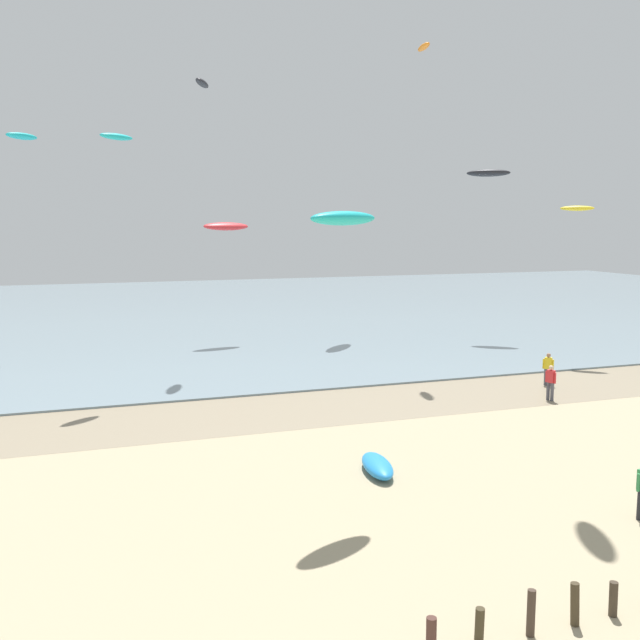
% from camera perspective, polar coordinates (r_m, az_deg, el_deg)
% --- Properties ---
extents(wet_sand_strip, '(120.00, 6.21, 0.01)m').
position_cam_1_polar(wet_sand_strip, '(31.88, -8.98, -7.67)').
color(wet_sand_strip, gray).
rests_on(wet_sand_strip, ground).
extents(sea, '(160.00, 70.00, 0.10)m').
position_cam_1_polar(sea, '(69.12, -14.49, 0.55)').
color(sea, gray).
rests_on(sea, ground).
extents(person_by_waterline, '(0.33, 0.54, 1.71)m').
position_cam_1_polar(person_by_waterline, '(35.90, 17.90, -4.70)').
color(person_by_waterline, '#4C4C56').
rests_on(person_by_waterline, ground).
extents(person_left_flank, '(0.42, 0.44, 1.71)m').
position_cam_1_polar(person_left_flank, '(39.17, 17.72, -3.67)').
color(person_left_flank, '#4C4C56').
rests_on(person_left_flank, ground).
extents(grounded_kite, '(1.33, 2.66, 0.51)m').
position_cam_1_polar(grounded_kite, '(24.83, 4.59, -11.50)').
color(grounded_kite, '#2384D1').
rests_on(grounded_kite, ground).
extents(kite_aloft_0, '(1.93, 1.78, 0.32)m').
position_cam_1_polar(kite_aloft_0, '(46.69, 19.81, 8.38)').
color(kite_aloft_0, yellow).
extents(kite_aloft_1, '(1.95, 1.72, 0.35)m').
position_cam_1_polar(kite_aloft_1, '(36.84, -15.92, 13.87)').
color(kite_aloft_1, '#19B2B7').
extents(kite_aloft_2, '(3.34, 3.47, 0.88)m').
position_cam_1_polar(kite_aloft_2, '(51.02, 1.78, 8.22)').
color(kite_aloft_2, '#2384D1').
extents(kite_aloft_4, '(1.43, 2.32, 0.59)m').
position_cam_1_polar(kite_aloft_4, '(43.75, -9.38, 18.13)').
color(kite_aloft_4, black).
extents(kite_aloft_5, '(3.52, 1.83, 0.75)m').
position_cam_1_polar(kite_aloft_5, '(50.75, -7.50, 7.41)').
color(kite_aloft_5, red).
extents(kite_aloft_7, '(3.15, 2.68, 0.64)m').
position_cam_1_polar(kite_aloft_7, '(54.16, 13.27, 11.34)').
color(kite_aloft_7, black).
extents(kite_aloft_8, '(2.26, 2.37, 0.49)m').
position_cam_1_polar(kite_aloft_8, '(49.72, -22.68, 13.36)').
color(kite_aloft_8, '#19B2B7').
extents(kite_aloft_9, '(1.07, 1.91, 0.46)m').
position_cam_1_polar(kite_aloft_9, '(43.92, 8.27, 20.73)').
color(kite_aloft_9, orange).
extents(kite_aloft_10, '(2.73, 1.91, 0.51)m').
position_cam_1_polar(kite_aloft_10, '(21.30, 1.89, 8.11)').
color(kite_aloft_10, '#19B2B7').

